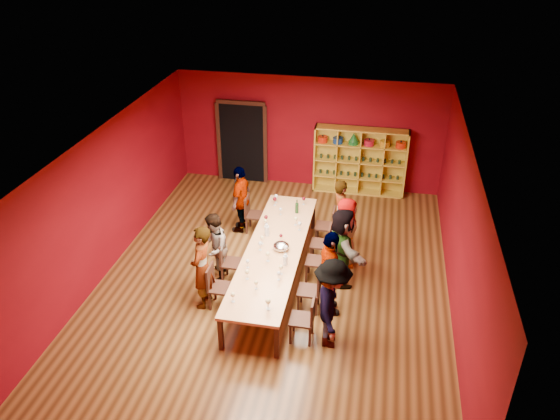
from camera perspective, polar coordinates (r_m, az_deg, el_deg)
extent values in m
cube|color=#4F2F14|center=(11.38, -0.58, -7.26)|extent=(7.10, 9.10, 0.02)
cube|color=#65050F|center=(14.57, 3.02, 8.07)|extent=(7.10, 0.02, 3.00)
cube|color=#65050F|center=(7.15, -8.41, -18.71)|extent=(7.10, 0.02, 3.00)
cube|color=#65050F|center=(11.70, -17.71, 1.03)|extent=(0.02, 9.10, 3.00)
cube|color=#65050F|center=(10.51, 18.49, -2.49)|extent=(0.02, 9.10, 3.00)
cube|color=silver|center=(9.88, -0.67, 6.93)|extent=(7.10, 9.10, 0.02)
cube|color=tan|center=(10.96, -0.60, -4.20)|extent=(1.10, 4.50, 0.06)
cube|color=black|center=(9.64, -6.21, -12.75)|extent=(0.08, 0.08, 0.69)
cube|color=black|center=(13.06, -0.76, -0.17)|extent=(0.08, 0.08, 0.69)
cube|color=black|center=(9.44, -0.34, -13.60)|extent=(0.08, 0.08, 0.69)
cube|color=black|center=(12.91, 3.50, -0.59)|extent=(0.08, 0.08, 0.69)
cube|color=black|center=(14.99, -3.92, 7.03)|extent=(1.20, 0.14, 2.20)
cube|color=black|center=(14.53, -4.15, 11.12)|extent=(1.32, 0.06, 0.10)
cube|color=black|center=(15.11, -6.39, 7.09)|extent=(0.10, 0.06, 2.20)
cube|color=black|center=(14.79, -1.54, 6.76)|extent=(0.10, 0.06, 2.20)
cube|color=gold|center=(14.56, 3.69, 5.49)|extent=(0.04, 0.40, 1.80)
cube|color=gold|center=(14.48, 13.00, 4.62)|extent=(0.04, 0.40, 1.80)
cube|color=gold|center=(14.14, 8.59, 8.32)|extent=(2.40, 0.40, 0.04)
cube|color=gold|center=(14.85, 8.09, 1.98)|extent=(2.40, 0.40, 0.04)
cube|color=gold|center=(14.65, 8.38, 5.37)|extent=(2.40, 0.02, 1.80)
cube|color=gold|center=(14.66, 8.21, 3.47)|extent=(2.36, 0.38, 0.03)
cube|color=gold|center=(14.48, 8.33, 5.07)|extent=(2.36, 0.38, 0.03)
cube|color=gold|center=(14.30, 8.46, 6.71)|extent=(2.36, 0.38, 0.03)
cube|color=gold|center=(14.51, 5.96, 5.29)|extent=(0.03, 0.38, 1.76)
cube|color=gold|center=(14.48, 8.33, 5.07)|extent=(0.03, 0.38, 1.76)
cube|color=gold|center=(14.47, 10.71, 4.85)|extent=(0.03, 0.38, 1.76)
cylinder|color=red|center=(14.33, 4.47, 7.40)|extent=(0.26, 0.26, 0.15)
sphere|color=black|center=(14.30, 4.49, 7.75)|extent=(0.05, 0.05, 0.05)
cylinder|color=navy|center=(14.30, 6.08, 7.26)|extent=(0.26, 0.26, 0.15)
sphere|color=black|center=(14.26, 6.10, 7.62)|extent=(0.05, 0.05, 0.05)
cylinder|color=#186129|center=(14.29, 7.67, 6.99)|extent=(0.26, 0.26, 0.08)
cone|color=#186129|center=(14.23, 7.71, 7.55)|extent=(0.24, 0.24, 0.22)
cylinder|color=#A8132D|center=(14.26, 9.29, 6.97)|extent=(0.26, 0.26, 0.15)
sphere|color=black|center=(14.22, 9.32, 7.33)|extent=(0.05, 0.05, 0.05)
cylinder|color=#C08A16|center=(14.26, 10.91, 6.82)|extent=(0.26, 0.26, 0.15)
sphere|color=black|center=(14.22, 10.94, 7.17)|extent=(0.05, 0.05, 0.05)
cylinder|color=red|center=(14.27, 12.52, 6.66)|extent=(0.26, 0.26, 0.15)
sphere|color=black|center=(14.23, 12.56, 7.01)|extent=(0.05, 0.05, 0.05)
cylinder|color=black|center=(14.71, 4.26, 4.06)|extent=(0.07, 0.07, 0.10)
cylinder|color=black|center=(14.69, 4.97, 4.00)|extent=(0.07, 0.07, 0.10)
cylinder|color=black|center=(14.67, 5.69, 3.93)|extent=(0.07, 0.07, 0.10)
cylinder|color=black|center=(14.66, 6.41, 3.87)|extent=(0.07, 0.07, 0.10)
cylinder|color=black|center=(14.65, 7.13, 3.80)|extent=(0.07, 0.07, 0.10)
cylinder|color=black|center=(14.64, 7.86, 3.73)|extent=(0.07, 0.07, 0.10)
cylinder|color=black|center=(14.63, 8.58, 3.67)|extent=(0.07, 0.07, 0.10)
cylinder|color=black|center=(14.63, 9.30, 3.60)|extent=(0.07, 0.07, 0.10)
cylinder|color=black|center=(14.63, 10.02, 3.53)|extent=(0.07, 0.07, 0.10)
cylinder|color=black|center=(14.63, 10.75, 3.46)|extent=(0.07, 0.07, 0.10)
cylinder|color=black|center=(14.63, 11.47, 3.39)|extent=(0.07, 0.07, 0.10)
cylinder|color=black|center=(14.64, 12.19, 3.32)|extent=(0.07, 0.07, 0.10)
cylinder|color=black|center=(14.52, 4.32, 5.67)|extent=(0.07, 0.07, 0.10)
cylinder|color=black|center=(14.50, 5.05, 5.60)|extent=(0.07, 0.07, 0.10)
cylinder|color=black|center=(14.49, 5.78, 5.54)|extent=(0.07, 0.07, 0.10)
cylinder|color=black|center=(14.47, 6.51, 5.47)|extent=(0.07, 0.07, 0.10)
cylinder|color=black|center=(14.46, 7.24, 5.41)|extent=(0.07, 0.07, 0.10)
cylinder|color=black|center=(14.45, 7.98, 5.34)|extent=(0.07, 0.07, 0.10)
cylinder|color=black|center=(14.45, 8.71, 5.27)|extent=(0.07, 0.07, 0.10)
cylinder|color=black|center=(14.44, 9.44, 5.20)|extent=(0.07, 0.07, 0.10)
cylinder|color=black|center=(14.44, 10.18, 5.14)|extent=(0.07, 0.07, 0.10)
cylinder|color=black|center=(14.44, 10.91, 5.06)|extent=(0.07, 0.07, 0.10)
cylinder|color=black|center=(14.45, 11.64, 4.99)|extent=(0.07, 0.07, 0.10)
cylinder|color=black|center=(14.45, 12.37, 4.92)|extent=(0.07, 0.07, 0.10)
cube|color=black|center=(10.50, -6.24, -8.06)|extent=(0.42, 0.42, 0.04)
cube|color=black|center=(10.41, -7.32, -6.87)|extent=(0.04, 0.40, 0.44)
cube|color=black|center=(10.56, -7.33, -9.46)|extent=(0.04, 0.04, 0.41)
cube|color=black|center=(10.47, -5.54, -9.72)|extent=(0.04, 0.04, 0.41)
cube|color=black|center=(10.81, -6.78, -8.36)|extent=(0.04, 0.04, 0.41)
cube|color=black|center=(10.72, -5.03, -8.60)|extent=(0.04, 0.04, 0.41)
imported|color=silver|center=(10.34, -8.16, -5.93)|extent=(0.46, 0.63, 1.72)
cube|color=black|center=(11.14, -5.00, -5.52)|extent=(0.42, 0.42, 0.04)
cube|color=black|center=(11.05, -6.01, -4.38)|extent=(0.04, 0.40, 0.44)
cube|color=black|center=(11.18, -6.03, -6.85)|extent=(0.04, 0.04, 0.41)
cube|color=black|center=(11.10, -4.34, -7.07)|extent=(0.04, 0.04, 0.41)
cube|color=black|center=(11.44, -5.55, -5.87)|extent=(0.04, 0.04, 0.41)
cube|color=black|center=(11.36, -3.89, -6.07)|extent=(0.04, 0.04, 0.41)
imported|color=#C7868B|center=(11.06, -6.92, -3.94)|extent=(0.50, 0.78, 1.49)
cube|color=black|center=(12.76, -2.61, -0.52)|extent=(0.42, 0.42, 0.04)
cube|color=black|center=(12.68, -3.47, 0.50)|extent=(0.04, 0.40, 0.44)
cube|color=black|center=(12.77, -3.51, -1.69)|extent=(0.04, 0.04, 0.41)
cube|color=black|center=(12.70, -2.02, -1.85)|extent=(0.04, 0.04, 0.41)
cube|color=black|center=(13.05, -3.14, -0.94)|extent=(0.04, 0.04, 0.41)
cube|color=black|center=(12.98, -1.69, -1.09)|extent=(0.04, 0.04, 0.41)
imported|color=silver|center=(12.65, -4.12, 1.15)|extent=(0.53, 1.00, 1.64)
cube|color=black|center=(9.74, 2.30, -11.36)|extent=(0.42, 0.42, 0.04)
cube|color=black|center=(9.57, 3.47, -10.40)|extent=(0.04, 0.40, 0.44)
cube|color=black|center=(9.78, 1.10, -12.87)|extent=(0.04, 0.04, 0.41)
cube|color=black|center=(9.75, 3.12, -13.12)|extent=(0.04, 0.04, 0.41)
cube|color=black|center=(10.03, 1.46, -11.59)|extent=(0.04, 0.04, 0.41)
cube|color=black|center=(10.00, 3.42, -11.82)|extent=(0.04, 0.04, 0.41)
imported|color=#5877B6|center=(9.42, 5.43, -9.73)|extent=(0.55, 1.14, 1.72)
cube|color=black|center=(10.38, 3.04, -8.41)|extent=(0.42, 0.42, 0.04)
cube|color=black|center=(10.22, 4.14, -7.46)|extent=(0.04, 0.40, 0.44)
cube|color=black|center=(10.41, 1.93, -9.85)|extent=(0.04, 0.04, 0.41)
cube|color=black|center=(10.37, 3.81, -10.06)|extent=(0.04, 0.04, 0.41)
cube|color=black|center=(10.67, 2.23, -8.71)|extent=(0.04, 0.04, 0.41)
cube|color=black|center=(10.63, 4.06, -8.92)|extent=(0.04, 0.04, 0.41)
imported|color=silver|center=(10.08, 5.20, -6.65)|extent=(0.73, 1.11, 1.74)
cube|color=black|center=(11.17, 3.80, -5.35)|extent=(0.42, 0.42, 0.04)
cube|color=black|center=(11.02, 4.82, -4.42)|extent=(0.04, 0.40, 0.44)
cube|color=black|center=(11.18, 2.77, -6.69)|extent=(0.04, 0.04, 0.41)
cube|color=black|center=(11.15, 4.51, -6.88)|extent=(0.04, 0.04, 0.41)
cube|color=black|center=(11.46, 3.03, -5.71)|extent=(0.04, 0.04, 0.41)
cube|color=black|center=(11.43, 4.73, -5.88)|extent=(0.04, 0.04, 0.41)
imported|color=#5075A6|center=(10.91, 6.49, -3.85)|extent=(1.05, 1.60, 1.68)
cube|color=black|center=(11.72, 4.24, -3.54)|extent=(0.42, 0.42, 0.04)
cube|color=black|center=(11.57, 5.22, -2.64)|extent=(0.04, 0.40, 0.44)
cube|color=black|center=(11.72, 3.27, -4.83)|extent=(0.04, 0.04, 0.41)
cube|color=black|center=(11.69, 4.92, -5.00)|extent=(0.04, 0.04, 0.41)
cube|color=black|center=(12.00, 3.50, -3.93)|extent=(0.04, 0.04, 0.41)
cube|color=black|center=(11.97, 5.12, -4.09)|extent=(0.04, 0.04, 0.41)
imported|color=#151E3B|center=(11.50, 6.88, -2.34)|extent=(0.48, 0.80, 1.56)
cube|color=black|center=(12.35, 4.69, -1.69)|extent=(0.42, 0.42, 0.04)
cube|color=black|center=(12.21, 5.62, -0.81)|extent=(0.04, 0.40, 0.44)
cube|color=black|center=(12.34, 3.77, -2.91)|extent=(0.04, 0.04, 0.41)
cube|color=black|center=(12.31, 5.34, -3.07)|extent=(0.04, 0.04, 0.41)
cube|color=black|center=(12.63, 3.98, -2.10)|extent=(0.04, 0.04, 0.41)
cube|color=black|center=(12.60, 5.52, -2.25)|extent=(0.04, 0.04, 0.41)
imported|color=#5482AC|center=(12.14, 6.36, -0.34)|extent=(0.60, 0.70, 1.61)
cylinder|color=silver|center=(10.58, -1.27, -5.35)|extent=(0.07, 0.07, 0.01)
cylinder|color=silver|center=(10.55, -1.27, -5.06)|extent=(0.01, 0.01, 0.12)
ellipsoid|color=beige|center=(10.49, -1.28, -4.61)|extent=(0.09, 0.09, 0.10)
cylinder|color=silver|center=(10.13, -3.44, -7.19)|extent=(0.07, 0.07, 0.01)
cylinder|color=silver|center=(10.09, -3.45, -6.91)|extent=(0.01, 0.01, 0.12)
ellipsoid|color=beige|center=(10.04, -3.47, -6.46)|extent=(0.09, 0.09, 0.10)
cylinder|color=silver|center=(11.56, 2.05, -2.09)|extent=(0.07, 0.07, 0.01)
cylinder|color=silver|center=(11.52, 2.06, -1.83)|extent=(0.01, 0.01, 0.11)
ellipsoid|color=silver|center=(11.48, 2.07, -1.44)|extent=(0.08, 0.08, 0.09)
cylinder|color=silver|center=(12.54, 2.48, 0.60)|extent=(0.06, 0.06, 0.01)
cylinder|color=silver|center=(12.51, 2.48, 0.84)|extent=(0.01, 0.01, 0.11)
ellipsoid|color=#4B0811|center=(12.47, 2.49, 1.19)|extent=(0.08, 0.08, 0.09)
cylinder|color=silver|center=(12.49, -0.55, 0.52)|extent=(0.07, 0.07, 0.01)
cylinder|color=silver|center=(12.46, -0.55, 0.77)|extent=(0.01, 0.01, 0.12)
ellipsoid|color=#4B0811|center=(12.41, -0.55, 1.16)|extent=(0.09, 0.09, 0.10)
cylinder|color=silver|center=(12.12, 0.06, -0.47)|extent=(0.06, 0.06, 0.01)
cylinder|color=silver|center=(12.09, 0.06, -0.25)|extent=(0.01, 0.01, 0.10)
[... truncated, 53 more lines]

